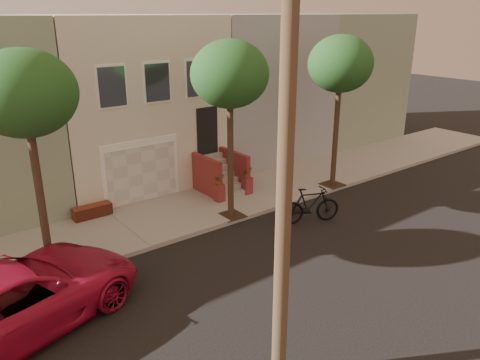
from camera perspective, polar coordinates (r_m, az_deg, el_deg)
ground at (r=14.39m, az=5.03°, el=-10.81°), size 90.00×90.00×0.00m
sidewalk at (r=18.21m, az=-6.36°, el=-3.79°), size 40.00×3.70×0.15m
house_row at (r=22.26m, az=-14.68°, el=9.60°), size 33.10×11.70×7.00m
tree_left at (r=13.45m, az=-24.47°, el=9.28°), size 2.70×2.57×6.30m
tree_mid at (r=16.19m, az=-1.22°, el=12.46°), size 2.70×2.57×6.30m
tree_right at (r=19.92m, az=12.00°, el=13.40°), size 2.70×2.57×6.30m
pickup_truck at (r=12.73m, az=-25.39°, el=-12.71°), size 6.78×4.64×1.72m
motorcycle at (r=17.29m, az=8.44°, el=-3.02°), size 2.33×1.45×1.36m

